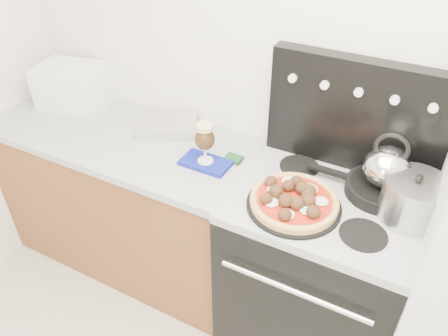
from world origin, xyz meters
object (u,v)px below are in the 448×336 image
Objects in this scene: skillet at (381,189)px; tea_kettle at (387,164)px; base_cabinet at (132,202)px; pizza_pan at (294,205)px; beer_glass at (205,143)px; toaster_oven at (73,86)px; oven_mitt at (206,163)px; stock_pot at (412,200)px; pizza at (294,199)px; stove_body at (314,274)px.

tea_kettle reaches higher than skillet.
pizza_pan is (1.00, -0.14, 0.50)m from base_cabinet.
beer_glass is at bearing -172.96° from tea_kettle.
beer_glass is at bearing -21.43° from toaster_oven.
oven_mitt is 0.98× the size of stock_pot.
base_cabinet is 1.12m from pizza_pan.
base_cabinet is 1.52m from stock_pot.
skillet reaches higher than oven_mitt.
base_cabinet is 6.22× the size of stock_pot.
pizza_pan is at bearing 0.00° from pizza.
beer_glass reaches higher than pizza.
base_cabinet is 0.79m from beer_glass.
toaster_oven is 0.96m from beer_glass.
toaster_oven is 1.55× the size of stock_pot.
base_cabinet is 1.44m from tea_kettle.
pizza_pan reaches higher than oven_mitt.
stove_body is 2.30× the size of pizza_pan.
toaster_oven is 1.45m from pizza_pan.
pizza is (1.00, -0.14, 0.53)m from base_cabinet.
skillet is at bearing 0.00° from tea_kettle.
pizza_pan is at bearing -8.17° from base_cabinet.
tea_kettle is (0.29, 0.24, 0.12)m from pizza.
stock_pot is at bearing -39.68° from tea_kettle.
oven_mitt is at bearing -179.03° from stove_body.
base_cabinet is 5.01× the size of skillet.
toaster_oven is 1.25× the size of skillet.
toaster_oven is at bearing 175.95° from stock_pot.
tea_kettle is (0.18, 0.12, 0.63)m from stove_body.
skillet is at bearing 143.21° from stock_pot.
oven_mitt is 0.89m from stock_pot.
oven_mitt is 0.77m from skillet.
skillet reaches higher than stove_body.
pizza_pan is at bearing -160.29° from stock_pot.
base_cabinet is at bearing -178.52° from tea_kettle.
toaster_oven is at bearing 169.84° from oven_mitt.
stove_body is 3.04× the size of skillet.
skillet is at bearing 4.37° from base_cabinet.
pizza is at bearing -12.93° from beer_glass.
oven_mitt is at bearing 167.07° from pizza_pan.
toaster_oven reaches higher than oven_mitt.
oven_mitt is at bearing -21.43° from toaster_oven.
toaster_oven reaches higher than skillet.
beer_glass is at bearing 0.00° from oven_mitt.
skillet is (0.29, 0.24, -0.01)m from pizza.
pizza is 0.44m from stock_pot.
pizza is at bearing -160.29° from stock_pot.
beer_glass is at bearing 167.07° from pizza_pan.
beer_glass is 0.89m from stock_pot.
oven_mitt is 0.49m from pizza.
beer_glass is 0.69× the size of skillet.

